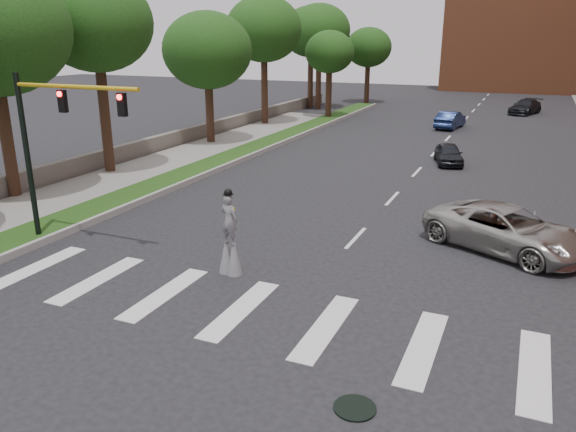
{
  "coord_description": "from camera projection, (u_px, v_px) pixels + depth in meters",
  "views": [
    {
      "loc": [
        5.65,
        -11.64,
        7.41
      ],
      "look_at": [
        -1.4,
        4.65,
        1.7
      ],
      "focal_mm": 35.0,
      "sensor_mm": 36.0,
      "label": 1
    }
  ],
  "objects": [
    {
      "name": "tree_4",
      "position": [
        264.0,
        30.0,
        46.55
      ],
      "size": [
        6.35,
        6.35,
        10.65
      ],
      "color": "black",
      "rests_on": "ground"
    },
    {
      "name": "tree_5",
      "position": [
        311.0,
        32.0,
        58.03
      ],
      "size": [
        6.09,
        6.09,
        10.43
      ],
      "color": "black",
      "rests_on": "ground"
    },
    {
      "name": "sidewalk_left",
      "position": [
        95.0,
        186.0,
        28.76
      ],
      "size": [
        4.0,
        60.0,
        0.18
      ],
      "primitive_type": "cube",
      "color": "gray",
      "rests_on": "ground"
    },
    {
      "name": "grass_median",
      "position": [
        239.0,
        154.0,
        36.35
      ],
      "size": [
        2.0,
        60.0,
        0.25
      ],
      "primitive_type": "cube",
      "color": "#1A3C11",
      "rests_on": "ground"
    },
    {
      "name": "median_curb",
      "position": [
        253.0,
        155.0,
        35.95
      ],
      "size": [
        0.2,
        60.0,
        0.28
      ],
      "primitive_type": "cube",
      "color": "gray",
      "rests_on": "ground"
    },
    {
      "name": "stilt_performer",
      "position": [
        230.0,
        241.0,
        18.04
      ],
      "size": [
        0.84,
        0.57,
        2.86
      ],
      "rotation": [
        0.0,
        0.0,
        2.97
      ],
      "color": "black",
      "rests_on": "ground"
    },
    {
      "name": "car_mid",
      "position": [
        450.0,
        120.0,
        46.92
      ],
      "size": [
        2.12,
        4.53,
        1.44
      ],
      "primitive_type": "imported",
      "rotation": [
        0.0,
        0.0,
        3.0
      ],
      "color": "#16244D",
      "rests_on": "ground"
    },
    {
      "name": "tree_6",
      "position": [
        330.0,
        53.0,
        50.69
      ],
      "size": [
        4.47,
        4.47,
        7.93
      ],
      "color": "black",
      "rests_on": "ground"
    },
    {
      "name": "ground_plane",
      "position": [
        266.0,
        335.0,
        14.57
      ],
      "size": [
        160.0,
        160.0,
        0.0
      ],
      "primitive_type": "plane",
      "color": "black",
      "rests_on": "ground"
    },
    {
      "name": "stone_wall",
      "position": [
        184.0,
        137.0,
        40.05
      ],
      "size": [
        0.5,
        56.0,
        1.1
      ],
      "primitive_type": "cube",
      "color": "#5C564F",
      "rests_on": "ground"
    },
    {
      "name": "building_backdrop",
      "position": [
        547.0,
        24.0,
        77.7
      ],
      "size": [
        26.0,
        14.0,
        18.0
      ],
      "primitive_type": "cube",
      "color": "#9B5430",
      "rests_on": "ground"
    },
    {
      "name": "suv_crossing",
      "position": [
        506.0,
        229.0,
        20.07
      ],
      "size": [
        6.4,
        5.01,
        1.62
      ],
      "primitive_type": "imported",
      "rotation": [
        0.0,
        0.0,
        1.11
      ],
      "color": "#A8A69F",
      "rests_on": "ground"
    },
    {
      "name": "tree_2",
      "position": [
        96.0,
        24.0,
        29.21
      ],
      "size": [
        5.96,
        5.96,
        10.6
      ],
      "color": "black",
      "rests_on": "ground"
    },
    {
      "name": "tree_8",
      "position": [
        319.0,
        31.0,
        57.52
      ],
      "size": [
        6.38,
        6.38,
        10.63
      ],
      "color": "black",
      "rests_on": "ground"
    },
    {
      "name": "car_near",
      "position": [
        449.0,
        154.0,
        33.89
      ],
      "size": [
        2.37,
        3.86,
        1.23
      ],
      "primitive_type": "imported",
      "rotation": [
        0.0,
        0.0,
        0.27
      ],
      "color": "black",
      "rests_on": "ground"
    },
    {
      "name": "traffic_signal",
      "position": [
        50.0,
        134.0,
        19.62
      ],
      "size": [
        5.3,
        0.23,
        6.2
      ],
      "color": "black",
      "rests_on": "ground"
    },
    {
      "name": "car_far",
      "position": [
        525.0,
        107.0,
        55.6
      ],
      "size": [
        3.4,
        5.26,
        1.42
      ],
      "primitive_type": "imported",
      "rotation": [
        0.0,
        0.0,
        -0.31
      ],
      "color": "black",
      "rests_on": "ground"
    },
    {
      "name": "tree_3",
      "position": [
        207.0,
        51.0,
        38.37
      ],
      "size": [
        6.15,
        6.15,
        9.08
      ],
      "color": "black",
      "rests_on": "ground"
    },
    {
      "name": "manhole",
      "position": [
        355.0,
        408.0,
        11.68
      ],
      "size": [
        0.9,
        0.9,
        0.04
      ],
      "primitive_type": "cylinder",
      "color": "black",
      "rests_on": "ground"
    },
    {
      "name": "tree_7",
      "position": [
        369.0,
        48.0,
        63.09
      ],
      "size": [
        5.16,
        5.16,
        8.39
      ],
      "color": "black",
      "rests_on": "ground"
    }
  ]
}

